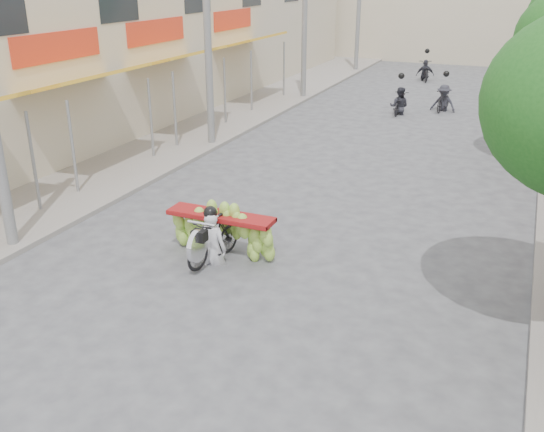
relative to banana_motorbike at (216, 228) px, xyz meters
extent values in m
plane|color=#55555A|center=(1.09, -4.26, -0.70)|extent=(120.00, 120.00, 0.00)
cube|color=gray|center=(-5.91, 10.74, -0.64)|extent=(4.00, 60.00, 0.12)
cube|color=beige|center=(-10.91, 9.74, 2.30)|extent=(8.00, 40.00, 6.00)
cylinder|color=slate|center=(-5.21, 0.54, 0.58)|extent=(0.08, 0.08, 2.55)
cube|color=gold|center=(-6.03, 3.74, 2.05)|extent=(1.77, 4.00, 0.53)
cylinder|color=slate|center=(-5.21, 1.94, 0.58)|extent=(0.08, 0.08, 2.55)
cylinder|color=slate|center=(-5.21, 5.54, 0.58)|extent=(0.08, 0.08, 2.55)
cube|color=red|center=(-6.91, 3.74, 2.90)|extent=(0.10, 3.50, 0.80)
cube|color=gold|center=(-6.03, 8.74, 2.05)|extent=(1.77, 4.00, 0.53)
cylinder|color=slate|center=(-5.21, 6.94, 0.58)|extent=(0.08, 0.08, 2.55)
cylinder|color=slate|center=(-5.21, 10.54, 0.58)|extent=(0.08, 0.08, 2.55)
cube|color=red|center=(-6.91, 8.74, 2.90)|extent=(0.10, 3.50, 0.80)
cube|color=gold|center=(-6.03, 14.74, 2.05)|extent=(1.77, 4.00, 0.53)
cylinder|color=slate|center=(-5.21, 12.94, 0.58)|extent=(0.08, 0.08, 2.55)
cylinder|color=slate|center=(-5.21, 16.54, 0.58)|extent=(0.08, 0.08, 2.55)
cube|color=red|center=(-6.91, 14.74, 2.90)|extent=(0.10, 3.50, 0.80)
cube|color=#1E2328|center=(-6.93, 6.74, 3.90)|extent=(0.08, 2.00, 1.10)
cube|color=beige|center=(1.09, 33.74, 2.80)|extent=(20.00, 6.00, 7.00)
cylinder|color=slate|center=(-4.31, 7.74, 3.30)|extent=(0.24, 0.24, 8.00)
cylinder|color=slate|center=(-4.31, 16.74, 3.30)|extent=(0.24, 0.24, 8.00)
cylinder|color=slate|center=(-4.31, 25.74, 3.30)|extent=(0.24, 0.24, 8.00)
imported|color=black|center=(0.00, -0.13, -0.21)|extent=(0.77, 1.73, 0.98)
cylinder|color=silver|center=(0.00, -0.78, -0.08)|extent=(0.10, 0.66, 0.66)
cube|color=black|center=(0.00, -0.68, 0.10)|extent=(0.28, 0.22, 0.22)
cylinder|color=silver|center=(0.00, -0.58, 0.32)|extent=(0.60, 0.05, 0.05)
cube|color=maroon|center=(0.00, 0.22, 0.18)|extent=(2.29, 0.55, 0.10)
imported|color=silver|center=(0.00, -0.18, 0.44)|extent=(0.60, 0.45, 1.67)
sphere|color=black|center=(0.00, -0.21, 1.24)|extent=(0.28, 0.28, 0.28)
imported|color=black|center=(0.54, 15.16, -0.27)|extent=(0.58, 1.52, 0.85)
imported|color=#2B2B33|center=(0.54, 15.16, 0.43)|extent=(0.80, 0.49, 1.65)
sphere|color=black|center=(0.54, 15.16, 0.88)|extent=(0.26, 0.26, 0.26)
imported|color=black|center=(2.15, 16.43, -0.22)|extent=(0.71, 1.67, 0.95)
imported|color=#2B2B33|center=(2.15, 16.43, 0.43)|extent=(1.13, 0.71, 1.65)
sphere|color=black|center=(2.15, 16.43, 0.88)|extent=(0.26, 0.26, 0.26)
imported|color=black|center=(0.08, 23.95, -0.20)|extent=(1.09, 1.89, 1.00)
imported|color=#2B2B33|center=(0.08, 23.95, 0.43)|extent=(1.07, 0.77, 1.65)
sphere|color=black|center=(0.08, 23.95, 0.88)|extent=(0.26, 0.26, 0.26)
camera|label=1|loc=(5.52, -10.01, 4.88)|focal=40.00mm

